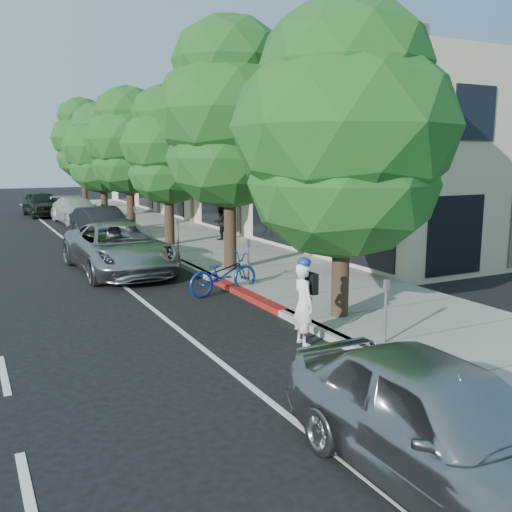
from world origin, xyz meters
TOP-DOWN VIEW (x-y plane):
  - ground at (0.00, 0.00)m, footprint 120.00×120.00m
  - sidewalk at (2.30, 8.00)m, footprint 4.60×56.00m
  - curb at (0.00, 8.00)m, footprint 0.30×56.00m
  - curb_red_segment at (0.00, 1.00)m, footprint 0.32×4.00m
  - storefront_building at (9.60, 18.00)m, footprint 10.00×36.00m
  - street_tree_0 at (0.90, -2.00)m, footprint 5.02×5.02m
  - street_tree_1 at (0.90, 4.00)m, footprint 4.67×4.67m
  - street_tree_2 at (0.90, 10.00)m, footprint 3.79×3.79m
  - street_tree_3 at (0.90, 16.00)m, footprint 4.33×4.33m
  - street_tree_4 at (0.90, 22.00)m, footprint 4.65×4.65m
  - street_tree_5 at (0.90, 28.00)m, footprint 4.14×4.14m
  - cyclist at (-0.70, -3.00)m, footprint 0.46×0.64m
  - bicycle at (-0.40, 1.62)m, footprint 2.25×1.10m
  - silver_suv at (-2.20, 5.92)m, footprint 2.82×5.85m
  - dark_sedan at (-1.14, 13.46)m, footprint 2.16×4.69m
  - white_pickup at (-0.95, 20.85)m, footprint 2.47×5.18m
  - dark_suv_far at (-2.20, 25.63)m, footprint 2.24×4.81m
  - near_car_a at (-1.98, -8.00)m, footprint 1.84×4.52m
  - pedestrian at (3.32, 10.28)m, footprint 0.91×0.81m

SIDE VIEW (x-z plane):
  - ground at x=0.00m, z-range 0.00..0.00m
  - sidewalk at x=2.30m, z-range 0.00..0.15m
  - curb at x=0.00m, z-range 0.00..0.15m
  - curb_red_segment at x=0.00m, z-range 0.00..0.15m
  - bicycle at x=-0.40m, z-range 0.00..1.13m
  - white_pickup at x=-0.95m, z-range 0.00..1.46m
  - dark_sedan at x=-1.14m, z-range 0.00..1.49m
  - near_car_a at x=-1.98m, z-range 0.00..1.54m
  - dark_suv_far at x=-2.20m, z-range 0.00..1.59m
  - silver_suv at x=-2.20m, z-range 0.00..1.61m
  - cyclist at x=-0.70m, z-range 0.00..1.67m
  - pedestrian at x=3.32m, z-range 0.15..1.71m
  - storefront_building at x=9.60m, z-range 0.00..7.00m
  - street_tree_2 at x=0.90m, z-range 0.82..7.42m
  - street_tree_4 at x=0.90m, z-range 0.72..7.64m
  - street_tree_0 at x=0.90m, z-range 0.69..7.83m
  - street_tree_3 at x=0.90m, z-range 0.85..8.02m
  - street_tree_5 at x=0.90m, z-range 1.02..8.68m
  - street_tree_1 at x=0.90m, z-range 0.98..8.96m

